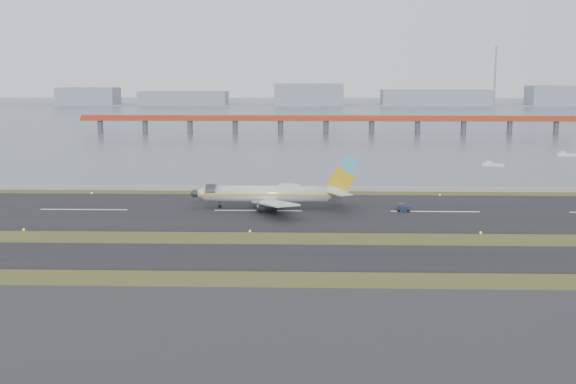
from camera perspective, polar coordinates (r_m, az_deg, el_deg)
name	(u,v)px	position (r m, az deg, el deg)	size (l,w,h in m)	color
ground	(247,241)	(134.69, -3.29, -3.88)	(1000.00, 1000.00, 0.00)	#394A1A
apron_strip	(203,353)	(82.40, -6.73, -12.52)	(1000.00, 50.00, 0.10)	#2E2E31
taxiway_strip	(240,257)	(123.07, -3.78, -5.12)	(1000.00, 18.00, 0.10)	black
runway_strip	(258,211)	(163.95, -2.37, -1.49)	(1000.00, 45.00, 0.10)	black
seawall	(266,188)	(193.37, -1.73, 0.29)	(1000.00, 2.50, 1.00)	gray
bay_water	(296,113)	(591.58, 0.64, 6.25)	(1400.00, 800.00, 1.30)	#485767
red_pier	(326,120)	(381.47, 3.03, 5.71)	(260.00, 5.00, 10.20)	#A7361C
far_shoreline	(312,99)	(751.07, 1.94, 7.34)	(1400.00, 80.00, 60.50)	#86909F
airliner	(274,194)	(165.98, -1.13, -0.16)	(38.52, 32.89, 12.80)	silver
pushback_tug	(403,208)	(164.86, 9.09, -1.24)	(3.05, 1.95, 1.88)	#142138
workboat_near	(493,165)	(254.38, 15.86, 2.10)	(7.53, 4.88, 1.75)	white
workboat_far	(566,155)	(295.15, 21.13, 2.77)	(7.57, 2.89, 1.80)	white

